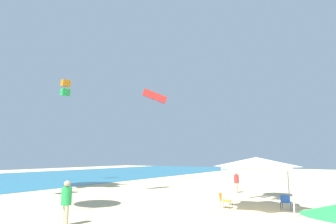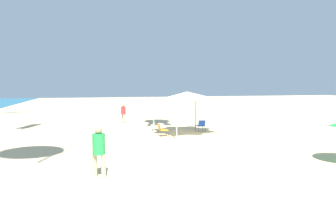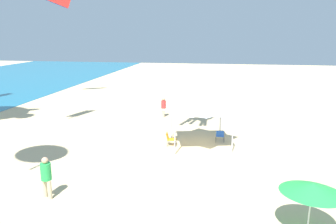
# 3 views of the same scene
# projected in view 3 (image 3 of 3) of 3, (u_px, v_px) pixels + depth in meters

# --- Properties ---
(ground) EXTENTS (120.00, 120.00, 0.10)m
(ground) POSITION_uv_depth(u_px,v_px,m) (238.00, 166.00, 17.58)
(ground) COLOR #D6BC8C
(canopy_tent) EXTENTS (3.98, 4.10, 2.82)m
(canopy_tent) POSITION_uv_depth(u_px,v_px,m) (200.00, 106.00, 20.23)
(canopy_tent) COLOR #B7B7BC
(canopy_tent) RESTS_ON ground
(beach_umbrella) EXTENTS (2.21, 2.20, 2.00)m
(beach_umbrella) POSITION_uv_depth(u_px,v_px,m) (313.00, 188.00, 11.20)
(beach_umbrella) COLOR silver
(beach_umbrella) RESTS_ON ground
(folding_chair_right_of_tent) EXTENTS (0.63, 0.55, 0.82)m
(folding_chair_right_of_tent) POSITION_uv_depth(u_px,v_px,m) (220.00, 135.00, 21.25)
(folding_chair_right_of_tent) COLOR black
(folding_chair_right_of_tent) RESTS_ON ground
(folding_chair_left_of_tent) EXTENTS (0.56, 0.64, 0.82)m
(folding_chair_left_of_tent) POSITION_uv_depth(u_px,v_px,m) (170.00, 138.00, 20.61)
(folding_chair_left_of_tent) COLOR black
(folding_chair_left_of_tent) RESTS_ON ground
(person_watching_sky) EXTENTS (0.44, 0.46, 1.85)m
(person_watching_sky) POSITION_uv_depth(u_px,v_px,m) (46.00, 174.00, 13.88)
(person_watching_sky) COLOR #C6B28C
(person_watching_sky) RESTS_ON ground
(person_far_stroller) EXTENTS (0.43, 0.39, 1.64)m
(person_far_stroller) POSITION_uv_depth(u_px,v_px,m) (164.00, 106.00, 27.57)
(person_far_stroller) COLOR #C6B28C
(person_far_stroller) RESTS_ON ground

